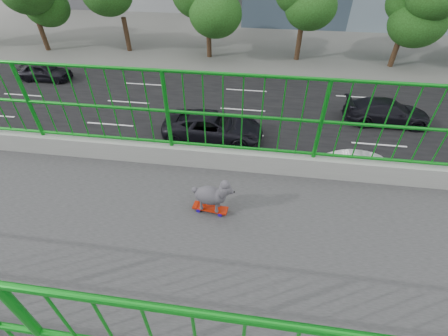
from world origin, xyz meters
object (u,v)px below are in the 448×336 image
object	(u,v)px
car_1	(345,173)
car_3	(387,112)
skateboard	(210,208)
poodle	(212,194)
car_2	(213,127)
car_4	(44,71)

from	to	relation	value
car_1	car_3	world-z (taller)	car_1
car_1	skateboard	bearing A→B (deg)	-27.79
poodle	car_2	xyz separation A→B (m)	(-11.91, -2.13, -6.51)
car_1	car_4	xyz separation A→B (m)	(-9.60, -21.17, -0.10)
car_4	car_1	bearing A→B (deg)	-114.39
skateboard	car_3	world-z (taller)	skateboard
skateboard	car_3	distance (m)	18.30
poodle	car_1	xyz separation A→B (m)	(-8.71, 4.56, -6.50)
car_2	car_1	bearing A→B (deg)	-115.57
car_1	poodle	bearing A→B (deg)	-27.64
car_1	car_4	size ratio (longest dim) A/B	1.19
car_1	car_3	size ratio (longest dim) A/B	0.95
car_1	car_4	bearing A→B (deg)	-114.39
car_1	car_3	bearing A→B (deg)	150.80
skateboard	car_2	xyz separation A→B (m)	(-11.91, -2.10, -6.26)
car_4	car_3	bearing A→B (deg)	-97.37
poodle	car_4	distance (m)	25.59
car_1	car_2	size ratio (longest dim) A/B	0.86
poodle	car_3	bearing A→B (deg)	158.77
skateboard	car_2	size ratio (longest dim) A/B	0.08
car_3	car_2	bearing A→B (deg)	107.32
skateboard	car_1	distance (m)	11.66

